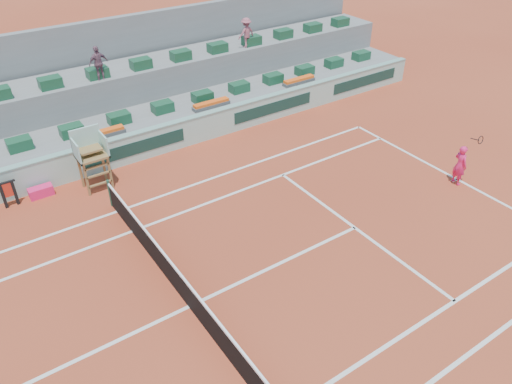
# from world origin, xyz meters

# --- Properties ---
(ground) EXTENTS (90.00, 90.00, 0.00)m
(ground) POSITION_xyz_m (0.00, 0.00, 0.00)
(ground) COLOR #9B361E
(ground) RESTS_ON ground
(seating_tier_lower) EXTENTS (36.00, 4.00, 1.20)m
(seating_tier_lower) POSITION_xyz_m (0.00, 10.70, 0.60)
(seating_tier_lower) COLOR gray
(seating_tier_lower) RESTS_ON ground
(seating_tier_upper) EXTENTS (36.00, 2.40, 2.60)m
(seating_tier_upper) POSITION_xyz_m (0.00, 12.30, 1.30)
(seating_tier_upper) COLOR gray
(seating_tier_upper) RESTS_ON ground
(stadium_back_wall) EXTENTS (36.00, 0.40, 4.40)m
(stadium_back_wall) POSITION_xyz_m (0.00, 13.90, 2.20)
(stadium_back_wall) COLOR gray
(stadium_back_wall) RESTS_ON ground
(player_bag) EXTENTS (0.87, 0.39, 0.39)m
(player_bag) POSITION_xyz_m (-1.95, 8.03, 0.19)
(player_bag) COLOR #FC2066
(player_bag) RESTS_ON ground
(spectator_mid) EXTENTS (0.89, 0.47, 1.45)m
(spectator_mid) POSITION_xyz_m (2.04, 11.42, 3.33)
(spectator_mid) COLOR #7B5261
(spectator_mid) RESTS_ON seating_tier_upper
(spectator_right) EXTENTS (0.99, 0.64, 1.44)m
(spectator_right) POSITION_xyz_m (9.58, 11.54, 3.32)
(spectator_right) COLOR #A6535F
(spectator_right) RESTS_ON seating_tier_upper
(court_lines) EXTENTS (23.89, 11.09, 0.01)m
(court_lines) POSITION_xyz_m (0.00, 0.00, 0.01)
(court_lines) COLOR silver
(court_lines) RESTS_ON ground
(tennis_net) EXTENTS (0.10, 11.97, 1.10)m
(tennis_net) POSITION_xyz_m (0.00, 0.00, 0.53)
(tennis_net) COLOR black
(tennis_net) RESTS_ON ground
(advertising_hoarding) EXTENTS (36.00, 0.34, 1.26)m
(advertising_hoarding) POSITION_xyz_m (0.02, 8.50, 0.63)
(advertising_hoarding) COLOR #A3CDBC
(advertising_hoarding) RESTS_ON ground
(umpire_chair) EXTENTS (1.10, 0.90, 2.40)m
(umpire_chair) POSITION_xyz_m (0.00, 7.50, 1.54)
(umpire_chair) COLOR olive
(umpire_chair) RESTS_ON ground
(seat_row_lower) EXTENTS (32.90, 0.60, 0.44)m
(seat_row_lower) POSITION_xyz_m (0.00, 9.80, 1.42)
(seat_row_lower) COLOR #184A2D
(seat_row_lower) RESTS_ON seating_tier_lower
(seat_row_upper) EXTENTS (32.90, 0.60, 0.44)m
(seat_row_upper) POSITION_xyz_m (0.00, 11.70, 2.82)
(seat_row_upper) COLOR #184A2D
(seat_row_upper) RESTS_ON seating_tier_upper
(flower_planters) EXTENTS (26.80, 0.36, 0.28)m
(flower_planters) POSITION_xyz_m (-1.50, 9.00, 1.33)
(flower_planters) COLOR #505050
(flower_planters) RESTS_ON seating_tier_lower
(towel_rack) EXTENTS (0.64, 0.11, 1.03)m
(towel_rack) POSITION_xyz_m (-3.00, 7.98, 0.60)
(towel_rack) COLOR black
(towel_rack) RESTS_ON ground
(tennis_player) EXTENTS (0.49, 0.89, 2.28)m
(tennis_player) POSITION_xyz_m (11.62, -0.14, 0.82)
(tennis_player) COLOR #FC2066
(tennis_player) RESTS_ON ground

